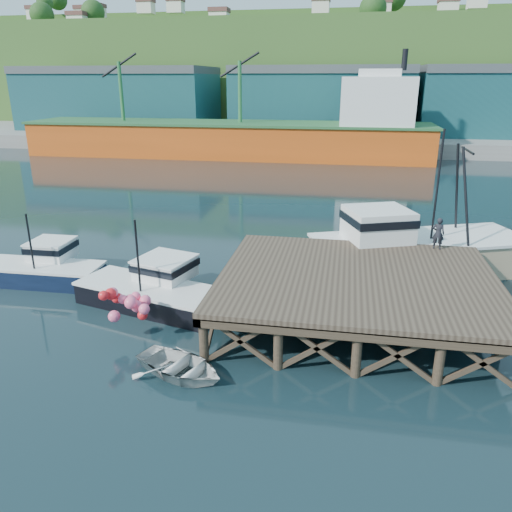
% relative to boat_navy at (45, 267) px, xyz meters
% --- Properties ---
extents(ground, '(300.00, 300.00, 0.00)m').
position_rel_boat_navy_xyz_m(ground, '(10.79, -1.61, -0.79)').
color(ground, black).
rests_on(ground, ground).
extents(wharf, '(12.00, 10.00, 2.62)m').
position_rel_boat_navy_xyz_m(wharf, '(16.29, -1.79, 1.15)').
color(wharf, brown).
rests_on(wharf, ground).
extents(far_quay, '(160.00, 40.00, 2.00)m').
position_rel_boat_navy_xyz_m(far_quay, '(10.79, 68.39, 0.21)').
color(far_quay, gray).
rests_on(far_quay, ground).
extents(warehouse_left, '(32.00, 16.00, 9.00)m').
position_rel_boat_navy_xyz_m(warehouse_left, '(-24.21, 63.39, 5.71)').
color(warehouse_left, '#1A4F56').
rests_on(warehouse_left, far_quay).
extents(warehouse_mid, '(28.00, 16.00, 9.00)m').
position_rel_boat_navy_xyz_m(warehouse_mid, '(10.79, 63.39, 5.71)').
color(warehouse_mid, '#1A4F56').
rests_on(warehouse_mid, far_quay).
extents(cargo_ship, '(55.50, 10.00, 13.75)m').
position_rel_boat_navy_xyz_m(cargo_ship, '(2.32, 46.39, 2.52)').
color(cargo_ship, '#D95114').
rests_on(cargo_ship, ground).
extents(hillside, '(220.00, 50.00, 22.00)m').
position_rel_boat_navy_xyz_m(hillside, '(10.79, 98.39, 10.21)').
color(hillside, '#2D511E').
rests_on(hillside, ground).
extents(boat_navy, '(6.35, 3.38, 3.95)m').
position_rel_boat_navy_xyz_m(boat_navy, '(0.00, 0.00, 0.00)').
color(boat_navy, '#0E1932').
rests_on(boat_navy, ground).
extents(boat_black, '(7.65, 6.34, 4.45)m').
position_rel_boat_navy_xyz_m(boat_black, '(6.83, -1.72, 0.02)').
color(boat_black, black).
rests_on(boat_black, ground).
extents(trawler, '(12.45, 8.16, 7.86)m').
position_rel_boat_navy_xyz_m(trawler, '(19.51, 4.89, 0.82)').
color(trawler, tan).
rests_on(trawler, ground).
extents(dinghy, '(4.28, 3.73, 0.74)m').
position_rel_boat_navy_xyz_m(dinghy, '(9.99, -7.41, -0.42)').
color(dinghy, silver).
rests_on(dinghy, ground).
extents(dockworker, '(0.67, 0.52, 1.62)m').
position_rel_boat_navy_xyz_m(dockworker, '(20.25, 2.79, 2.14)').
color(dockworker, black).
rests_on(dockworker, wharf).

